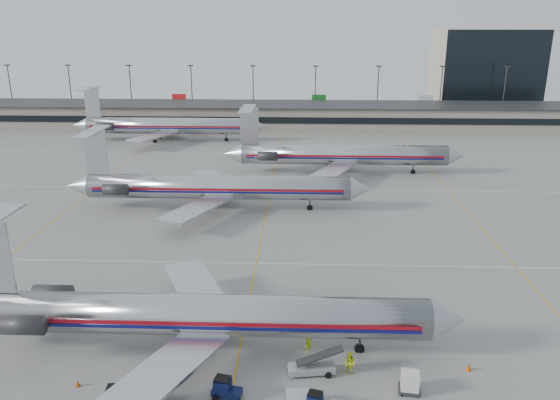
{
  "coord_description": "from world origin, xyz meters",
  "views": [
    {
      "loc": [
        5.05,
        -48.17,
        26.74
      ],
      "look_at": [
        2.38,
        20.25,
        4.5
      ],
      "focal_mm": 35.0,
      "sensor_mm": 36.0,
      "label": 1
    }
  ],
  "objects_px": {
    "jet_second_row": "(212,187)",
    "belt_loader": "(313,367)",
    "tug_center": "(225,389)",
    "jet_foreground": "(193,314)",
    "uld_container": "(410,382)"
  },
  "relations": [
    {
      "from": "uld_container",
      "to": "belt_loader",
      "type": "bearing_deg",
      "value": 172.69
    },
    {
      "from": "jet_second_row",
      "to": "uld_container",
      "type": "bearing_deg",
      "value": -62.9
    },
    {
      "from": "jet_second_row",
      "to": "belt_loader",
      "type": "bearing_deg",
      "value": -70.41
    },
    {
      "from": "jet_second_row",
      "to": "belt_loader",
      "type": "relative_size",
      "value": 10.27
    },
    {
      "from": "belt_loader",
      "to": "uld_container",
      "type": "bearing_deg",
      "value": -23.6
    },
    {
      "from": "jet_foreground",
      "to": "uld_container",
      "type": "xyz_separation_m",
      "value": [
        17.4,
        -5.17,
        -2.5
      ]
    },
    {
      "from": "belt_loader",
      "to": "jet_second_row",
      "type": "bearing_deg",
      "value": 101.44
    },
    {
      "from": "tug_center",
      "to": "uld_container",
      "type": "height_order",
      "value": "tug_center"
    },
    {
      "from": "jet_foreground",
      "to": "jet_second_row",
      "type": "relative_size",
      "value": 0.97
    },
    {
      "from": "jet_foreground",
      "to": "jet_second_row",
      "type": "distance_m",
      "value": 37.36
    },
    {
      "from": "tug_center",
      "to": "belt_loader",
      "type": "height_order",
      "value": "belt_loader"
    },
    {
      "from": "jet_second_row",
      "to": "tug_center",
      "type": "relative_size",
      "value": 19.47
    },
    {
      "from": "jet_second_row",
      "to": "belt_loader",
      "type": "xyz_separation_m",
      "value": [
        14.32,
        -40.26,
        -2.85
      ]
    },
    {
      "from": "jet_foreground",
      "to": "belt_loader",
      "type": "height_order",
      "value": "jet_foreground"
    },
    {
      "from": "uld_container",
      "to": "tug_center",
      "type": "bearing_deg",
      "value": -166.74
    }
  ]
}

